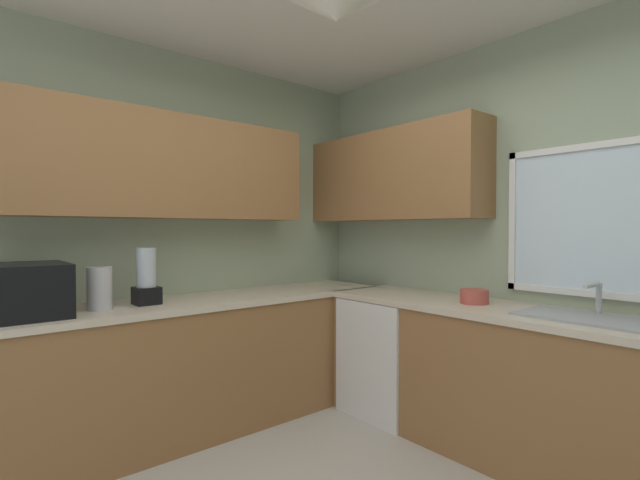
{
  "coord_description": "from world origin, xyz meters",
  "views": [
    {
      "loc": [
        1.3,
        -1.17,
        1.37
      ],
      "look_at": [
        -0.77,
        0.56,
        1.31
      ],
      "focal_mm": 25.23,
      "sensor_mm": 36.0,
      "label": 1
    }
  ],
  "objects_px": {
    "sink_assembly": "(588,317)",
    "microwave": "(29,290)",
    "blender_appliance": "(146,279)",
    "kettle": "(100,288)",
    "dishwasher": "(392,355)",
    "bowl": "(474,296)"
  },
  "relations": [
    {
      "from": "blender_appliance",
      "to": "microwave",
      "type": "bearing_deg",
      "value": -90.0
    },
    {
      "from": "sink_assembly",
      "to": "blender_appliance",
      "type": "relative_size",
      "value": 1.84
    },
    {
      "from": "blender_appliance",
      "to": "bowl",
      "type": "bearing_deg",
      "value": 50.89
    },
    {
      "from": "microwave",
      "to": "blender_appliance",
      "type": "distance_m",
      "value": 0.63
    },
    {
      "from": "dishwasher",
      "to": "bowl",
      "type": "distance_m",
      "value": 0.84
    },
    {
      "from": "microwave",
      "to": "kettle",
      "type": "xyz_separation_m",
      "value": [
        0.02,
        0.35,
        -0.02
      ]
    },
    {
      "from": "microwave",
      "to": "sink_assembly",
      "type": "xyz_separation_m",
      "value": [
        1.99,
        2.26,
        -0.13
      ]
    },
    {
      "from": "microwave",
      "to": "bowl",
      "type": "distance_m",
      "value": 2.62
    },
    {
      "from": "dishwasher",
      "to": "bowl",
      "type": "bearing_deg",
      "value": 2.59
    },
    {
      "from": "sink_assembly",
      "to": "microwave",
      "type": "bearing_deg",
      "value": -131.27
    },
    {
      "from": "dishwasher",
      "to": "blender_appliance",
      "type": "distance_m",
      "value": 1.84
    },
    {
      "from": "microwave",
      "to": "kettle",
      "type": "distance_m",
      "value": 0.35
    },
    {
      "from": "dishwasher",
      "to": "kettle",
      "type": "bearing_deg",
      "value": -108.82
    },
    {
      "from": "blender_appliance",
      "to": "kettle",
      "type": "bearing_deg",
      "value": -85.92
    },
    {
      "from": "kettle",
      "to": "sink_assembly",
      "type": "relative_size",
      "value": 0.38
    },
    {
      "from": "kettle",
      "to": "blender_appliance",
      "type": "distance_m",
      "value": 0.28
    },
    {
      "from": "bowl",
      "to": "microwave",
      "type": "bearing_deg",
      "value": -120.38
    },
    {
      "from": "kettle",
      "to": "sink_assembly",
      "type": "height_order",
      "value": "kettle"
    },
    {
      "from": "microwave",
      "to": "blender_appliance",
      "type": "bearing_deg",
      "value": 90.0
    },
    {
      "from": "dishwasher",
      "to": "sink_assembly",
      "type": "height_order",
      "value": "sink_assembly"
    },
    {
      "from": "microwave",
      "to": "bowl",
      "type": "bearing_deg",
      "value": 59.62
    },
    {
      "from": "bowl",
      "to": "blender_appliance",
      "type": "xyz_separation_m",
      "value": [
        -1.32,
        -1.63,
        0.12
      ]
    }
  ]
}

